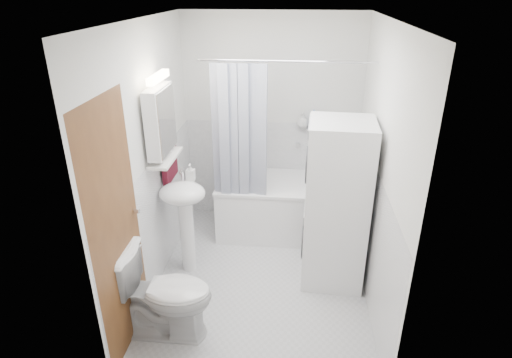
# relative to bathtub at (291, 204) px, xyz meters

# --- Properties ---
(floor) EXTENTS (2.60, 2.60, 0.00)m
(floor) POSITION_rel_bathtub_xyz_m (-0.26, -0.92, -0.35)
(floor) COLOR #B6B6BB
(floor) RESTS_ON ground
(room_walls) EXTENTS (2.60, 2.60, 2.60)m
(room_walls) POSITION_rel_bathtub_xyz_m (-0.26, -0.92, 1.14)
(room_walls) COLOR silver
(room_walls) RESTS_ON ground
(wainscot) EXTENTS (1.98, 2.58, 2.58)m
(wainscot) POSITION_rel_bathtub_xyz_m (-0.26, -0.63, 0.25)
(wainscot) COLOR white
(wainscot) RESTS_ON ground
(door) EXTENTS (0.05, 2.00, 2.00)m
(door) POSITION_rel_bathtub_xyz_m (-1.21, -1.47, 0.65)
(door) COLOR brown
(door) RESTS_ON ground
(bathtub) EXTENTS (1.65, 0.78, 0.63)m
(bathtub) POSITION_rel_bathtub_xyz_m (0.00, 0.00, 0.00)
(bathtub) COLOR white
(bathtub) RESTS_ON ground
(tub_spout) EXTENTS (0.04, 0.12, 0.04)m
(tub_spout) POSITION_rel_bathtub_xyz_m (0.20, 0.33, 0.60)
(tub_spout) COLOR silver
(tub_spout) RESTS_ON room_walls
(curtain_rod) EXTENTS (1.83, 0.02, 0.02)m
(curtain_rod) POSITION_rel_bathtub_xyz_m (0.00, -0.33, 1.65)
(curtain_rod) COLOR silver
(curtain_rod) RESTS_ON room_walls
(shower_curtain) EXTENTS (0.55, 0.02, 1.45)m
(shower_curtain) POSITION_rel_bathtub_xyz_m (-0.54, -0.33, 0.90)
(shower_curtain) COLOR #121D40
(shower_curtain) RESTS_ON curtain_rod
(sink) EXTENTS (0.44, 0.37, 1.04)m
(sink) POSITION_rel_bathtub_xyz_m (-1.01, -0.83, 0.36)
(sink) COLOR white
(sink) RESTS_ON ground
(medicine_cabinet) EXTENTS (0.13, 0.50, 0.71)m
(medicine_cabinet) POSITION_rel_bathtub_xyz_m (-1.16, -0.82, 1.22)
(medicine_cabinet) COLOR white
(medicine_cabinet) RESTS_ON room_walls
(shelf) EXTENTS (0.18, 0.54, 0.02)m
(shelf) POSITION_rel_bathtub_xyz_m (-1.15, -0.82, 0.85)
(shelf) COLOR silver
(shelf) RESTS_ON room_walls
(shower_caddy) EXTENTS (0.22, 0.06, 0.02)m
(shower_caddy) POSITION_rel_bathtub_xyz_m (0.25, 0.32, 0.80)
(shower_caddy) COLOR silver
(shower_caddy) RESTS_ON room_walls
(towel) EXTENTS (0.07, 0.36, 0.87)m
(towel) POSITION_rel_bathtub_xyz_m (-1.20, -0.57, 0.97)
(towel) COLOR #57111C
(towel) RESTS_ON room_walls
(washer_dryer) EXTENTS (0.60, 0.59, 1.59)m
(washer_dryer) POSITION_rel_bathtub_xyz_m (0.42, -0.82, 0.45)
(washer_dryer) COLOR white
(washer_dryer) RESTS_ON ground
(toilet) EXTENTS (0.80, 0.45, 0.78)m
(toilet) POSITION_rel_bathtub_xyz_m (-0.98, -1.71, 0.04)
(toilet) COLOR white
(toilet) RESTS_ON ground
(soap_pump) EXTENTS (0.08, 0.17, 0.08)m
(soap_pump) POSITION_rel_bathtub_xyz_m (-0.97, -0.67, 0.60)
(soap_pump) COLOR gray
(soap_pump) RESTS_ON sink
(shelf_bottle) EXTENTS (0.07, 0.18, 0.07)m
(shelf_bottle) POSITION_rel_bathtub_xyz_m (-1.15, -0.97, 0.90)
(shelf_bottle) COLOR gray
(shelf_bottle) RESTS_ON shelf
(shelf_cup) EXTENTS (0.10, 0.09, 0.10)m
(shelf_cup) POSITION_rel_bathtub_xyz_m (-1.15, -0.70, 0.92)
(shelf_cup) COLOR gray
(shelf_cup) RESTS_ON shelf
(shampoo_a) EXTENTS (0.13, 0.17, 0.13)m
(shampoo_a) POSITION_rel_bathtub_xyz_m (0.09, 0.32, 0.88)
(shampoo_a) COLOR gray
(shampoo_a) RESTS_ON shower_caddy
(shampoo_b) EXTENTS (0.08, 0.21, 0.08)m
(shampoo_b) POSITION_rel_bathtub_xyz_m (0.21, 0.32, 0.85)
(shampoo_b) COLOR #23478D
(shampoo_b) RESTS_ON shower_caddy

